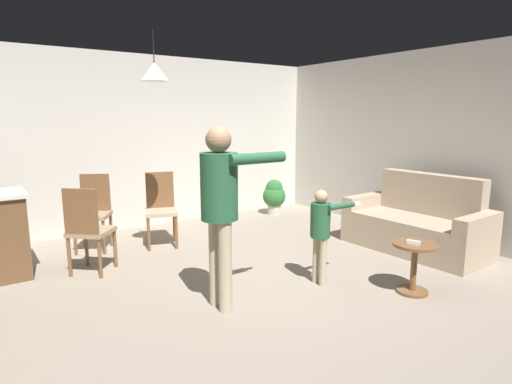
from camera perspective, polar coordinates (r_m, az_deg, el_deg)
The scene contains 13 objects.
ground at distance 4.45m, azimuth 0.23°, elevation -13.08°, with size 7.68×7.68×0.00m, color gray.
wall_back at distance 6.96m, azimuth -15.22°, elevation 6.49°, with size 6.40×0.10×2.70m, color beige.
wall_right at distance 6.49m, azimuth 24.12°, elevation 5.72°, with size 0.10×6.40×2.70m, color beige.
couch_floral at distance 6.01m, azimuth 20.96°, elevation -4.22°, with size 0.91×1.83×1.00m.
side_table_by_couch at distance 4.55m, azimuth 20.61°, elevation -8.82°, with size 0.44×0.44×0.52m.
person_adult at distance 3.78m, azimuth -4.80°, elevation -0.83°, with size 0.83×0.49×1.67m.
person_child at distance 4.46m, azimuth 8.81°, elevation -4.56°, with size 0.54×0.31×1.02m.
dining_chair_by_counter at distance 5.05m, azimuth -21.82°, elevation -4.44°, with size 0.59×0.59×1.00m.
dining_chair_near_wall at distance 5.93m, azimuth -12.75°, elevation -1.85°, with size 0.54×0.54×1.00m.
dining_chair_centre_back at distance 5.99m, azimuth -21.08°, elevation -2.16°, with size 0.58×0.58×1.00m.
potted_plant_corner at distance 7.63m, azimuth 2.47°, elevation -0.43°, with size 0.41×0.41×0.63m.
spare_remote_on_table at distance 4.45m, azimuth 20.54°, elevation -6.38°, with size 0.04×0.13×0.04m, color white.
ceiling_light_pendant at distance 5.02m, azimuth -13.58°, elevation 15.55°, with size 0.32×0.32×0.55m.
Camera 1 is at (-2.35, -3.34, 1.76)m, focal length 29.58 mm.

